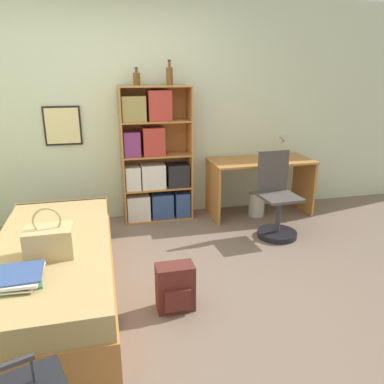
# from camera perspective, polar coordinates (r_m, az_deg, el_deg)

# --- Properties ---
(ground_plane) EXTENTS (14.00, 14.00, 0.00)m
(ground_plane) POSITION_cam_1_polar(r_m,az_deg,el_deg) (3.32, -8.49, -14.20)
(ground_plane) COLOR #756051
(wall_back) EXTENTS (10.00, 0.09, 2.60)m
(wall_back) POSITION_cam_1_polar(r_m,az_deg,el_deg) (4.58, -11.43, 11.84)
(wall_back) COLOR beige
(wall_back) RESTS_ON ground_plane
(bed) EXTENTS (0.91, 2.09, 0.49)m
(bed) POSITION_cam_1_polar(r_m,az_deg,el_deg) (3.24, -20.14, -11.14)
(bed) COLOR #B77538
(bed) RESTS_ON ground_plane
(handbag) EXTENTS (0.33, 0.24, 0.37)m
(handbag) POSITION_cam_1_polar(r_m,az_deg,el_deg) (2.89, -20.90, -6.99)
(handbag) COLOR tan
(handbag) RESTS_ON bed
(book_stack_on_bed) EXTENTS (0.31, 0.35, 0.07)m
(book_stack_on_bed) POSITION_cam_1_polar(r_m,az_deg,el_deg) (2.65, -24.92, -11.72)
(book_stack_on_bed) COLOR #427A4C
(book_stack_on_bed) RESTS_ON bed
(bookcase) EXTENTS (0.82, 0.30, 1.61)m
(bookcase) POSITION_cam_1_polar(r_m,az_deg,el_deg) (4.51, -5.85, 4.60)
(bookcase) COLOR #B77538
(bookcase) RESTS_ON ground_plane
(bottle_green) EXTENTS (0.08, 0.08, 0.20)m
(bottle_green) POSITION_cam_1_polar(r_m,az_deg,el_deg) (4.41, -8.43, 16.74)
(bottle_green) COLOR brown
(bottle_green) RESTS_ON bookcase
(bottle_brown) EXTENTS (0.08, 0.08, 0.28)m
(bottle_brown) POSITION_cam_1_polar(r_m,az_deg,el_deg) (4.42, -3.44, 17.30)
(bottle_brown) COLOR brown
(bottle_brown) RESTS_ON bookcase
(desk) EXTENTS (1.28, 0.59, 0.71)m
(desk) POSITION_cam_1_polar(r_m,az_deg,el_deg) (4.79, 10.36, 2.44)
(desk) COLOR #B77538
(desk) RESTS_ON ground_plane
(desk_lamp) EXTENTS (0.17, 0.12, 0.35)m
(desk_lamp) POSITION_cam_1_polar(r_m,az_deg,el_deg) (4.83, 13.86, 7.58)
(desk_lamp) COLOR #ADA89E
(desk_lamp) RESTS_ON desk
(desk_chair) EXTENTS (0.44, 0.44, 0.94)m
(desk_chair) POSITION_cam_1_polar(r_m,az_deg,el_deg) (4.24, 12.74, -2.49)
(desk_chair) COLOR black
(desk_chair) RESTS_ON ground_plane
(backpack) EXTENTS (0.29, 0.20, 0.37)m
(backpack) POSITION_cam_1_polar(r_m,az_deg,el_deg) (2.95, -2.55, -14.36)
(backpack) COLOR #56231E
(backpack) RESTS_ON ground_plane
(waste_bin) EXTENTS (0.20, 0.20, 0.30)m
(waste_bin) POSITION_cam_1_polar(r_m,az_deg,el_deg) (4.82, 9.80, -1.84)
(waste_bin) COLOR #B7B2A8
(waste_bin) RESTS_ON ground_plane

